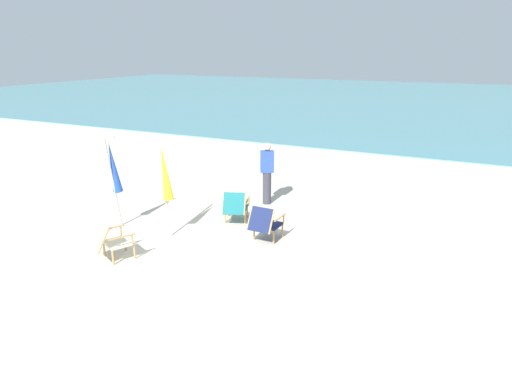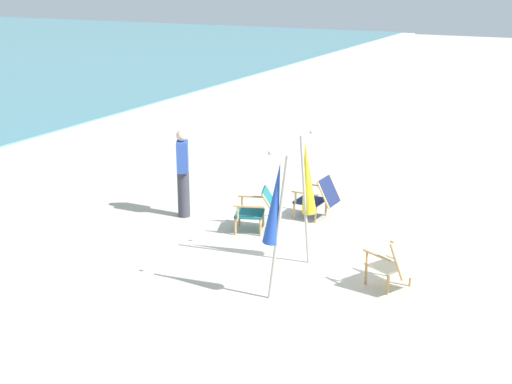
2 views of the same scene
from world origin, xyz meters
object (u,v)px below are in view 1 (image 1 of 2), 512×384
beach_chair_front_left (265,222)px  umbrella_furled_yellow (165,174)px  beach_chair_back_left (110,240)px  beach_chair_back_right (235,206)px  person_near_chairs (267,173)px  umbrella_furled_blue (113,168)px

beach_chair_front_left → umbrella_furled_yellow: 2.35m
beach_chair_front_left → beach_chair_back_left: bearing=-137.4°
beach_chair_back_left → umbrella_furled_yellow: 1.81m
beach_chair_back_left → beach_chair_front_left: size_ratio=1.18×
umbrella_furled_yellow → beach_chair_back_right: bearing=52.4°
beach_chair_back_left → person_near_chairs: person_near_chairs is taller
beach_chair_front_left → person_near_chairs: person_near_chairs is taller
beach_chair_back_right → umbrella_furled_blue: size_ratio=0.43×
umbrella_furled_blue → person_near_chairs: bearing=51.0°
beach_chair_back_left → umbrella_furled_blue: (-1.08, 1.42, 0.96)m
person_near_chairs → beach_chair_front_left: bearing=-66.6°
beach_chair_back_right → umbrella_furled_blue: (-2.32, -1.38, 0.96)m
beach_chair_back_left → umbrella_furled_yellow: (0.25, 1.52, 0.96)m
beach_chair_back_left → umbrella_furled_blue: size_ratio=0.44×
umbrella_furled_yellow → umbrella_furled_blue: 1.34m
beach_chair_back_right → beach_chair_front_left: size_ratio=1.16×
umbrella_furled_blue → beach_chair_back_left: bearing=-52.7°
beach_chair_back_right → person_near_chairs: person_near_chairs is taller
umbrella_furled_blue → person_near_chairs: 3.87m
beach_chair_back_left → person_near_chairs: 4.61m
beach_chair_front_left → person_near_chairs: size_ratio=0.48×
umbrella_furled_blue → beach_chair_back_right: bearing=30.7°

